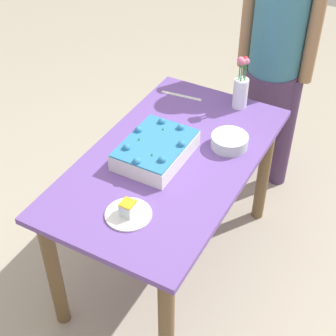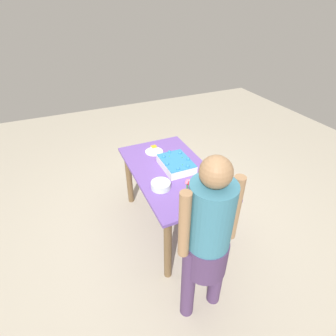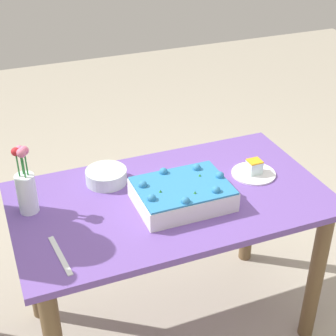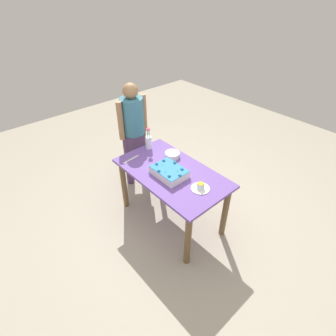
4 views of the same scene
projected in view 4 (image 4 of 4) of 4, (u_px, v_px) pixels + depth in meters
The scene contains 8 objects.
ground_plane at pixel (171, 218), 3.40m from camera, with size 8.00×8.00×0.00m, color #AFA592.
dining_table at pixel (172, 181), 3.04m from camera, with size 1.32×0.75×0.76m.
sheet_cake at pixel (169, 172), 2.88m from camera, with size 0.38×0.28×0.11m.
serving_plate_with_slice at pixel (200, 187), 2.71m from camera, with size 0.20×0.20×0.07m.
cake_knife at pixel (131, 159), 3.15m from camera, with size 0.23×0.02×0.00m, color silver.
flower_vase at pixel (149, 141), 3.29m from camera, with size 0.08×0.08×0.29m.
fruit_bowl at pixel (172, 155), 3.18m from camera, with size 0.18×0.18×0.06m, color silver.
person_standing at pixel (134, 129), 3.57m from camera, with size 0.31×0.45×1.49m.
Camera 4 is at (1.74, -1.59, 2.54)m, focal length 28.00 mm.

